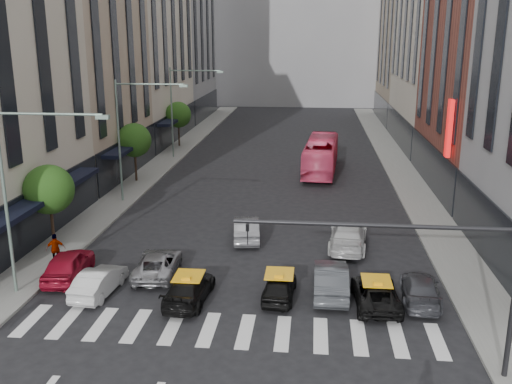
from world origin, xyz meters
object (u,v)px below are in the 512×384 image
(streetlamp_mid, at_px, (131,125))
(taxi_left, at_px, (189,289))
(streetlamp_far, at_px, (181,101))
(car_white_front, at_px, (99,281))
(taxi_center, at_px, (279,286))
(streetlamp_near, at_px, (22,177))
(car_red, at_px, (68,264))
(bus, at_px, (321,155))
(pedestrian_far, at_px, (56,249))

(streetlamp_mid, distance_m, taxi_left, 18.43)
(streetlamp_far, bearing_deg, taxi_left, -76.53)
(streetlamp_mid, height_order, car_white_front, streetlamp_mid)
(streetlamp_far, bearing_deg, taxi_center, -69.14)
(streetlamp_mid, relative_size, taxi_center, 2.45)
(streetlamp_near, xyz_separation_m, car_white_front, (3.10, 0.44, -5.25))
(streetlamp_far, relative_size, taxi_left, 2.04)
(car_red, height_order, car_white_front, car_red)
(streetlamp_near, distance_m, taxi_center, 13.03)
(taxi_left, relative_size, taxi_center, 1.20)
(streetlamp_far, xyz_separation_m, bus, (14.05, -4.67, -4.33))
(car_white_front, xyz_separation_m, bus, (10.95, 26.90, 0.92))
(car_white_front, xyz_separation_m, taxi_left, (4.54, -0.36, -0.02))
(bus, bearing_deg, pedestrian_far, 62.84)
(car_red, distance_m, taxi_center, 11.11)
(bus, bearing_deg, taxi_center, 89.44)
(streetlamp_near, height_order, car_white_front, streetlamp_near)
(streetlamp_near, xyz_separation_m, streetlamp_mid, (0.00, 16.00, 0.00))
(car_white_front, bearing_deg, taxi_center, -172.57)
(taxi_center, distance_m, bus, 26.61)
(bus, relative_size, pedestrian_far, 6.50)
(car_red, xyz_separation_m, pedestrian_far, (-1.30, 1.38, 0.26))
(taxi_center, bearing_deg, car_white_front, 5.50)
(streetlamp_far, relative_size, pedestrian_far, 5.18)
(car_white_front, xyz_separation_m, pedestrian_far, (-3.55, 3.03, 0.36))
(car_red, relative_size, bus, 0.39)
(streetlamp_near, bearing_deg, streetlamp_far, 90.00)
(streetlamp_mid, distance_m, car_red, 14.85)
(pedestrian_far, bearing_deg, taxi_center, 146.64)
(streetlamp_near, xyz_separation_m, taxi_left, (7.64, 0.08, -5.27))
(car_white_front, bearing_deg, bus, -107.29)
(car_red, xyz_separation_m, car_white_front, (2.26, -1.66, -0.10))
(taxi_left, xyz_separation_m, taxi_center, (4.24, 0.75, -0.01))
(bus, bearing_deg, streetlamp_far, -14.25)
(streetlamp_mid, xyz_separation_m, pedestrian_far, (-0.45, -12.53, -4.88))
(car_white_front, bearing_deg, streetlamp_mid, -73.88)
(taxi_left, bearing_deg, streetlamp_near, 3.82)
(streetlamp_mid, distance_m, pedestrian_far, 13.46)
(streetlamp_far, distance_m, pedestrian_far, 28.95)
(streetlamp_mid, bearing_deg, taxi_left, -64.35)
(streetlamp_far, xyz_separation_m, car_red, (0.84, -29.91, -5.15))
(streetlamp_mid, height_order, car_red, streetlamp_mid)
(taxi_center, bearing_deg, streetlamp_near, 6.93)
(streetlamp_near, distance_m, bus, 31.04)
(streetlamp_far, relative_size, car_white_front, 2.27)
(streetlamp_near, bearing_deg, car_red, 68.04)
(bus, height_order, pedestrian_far, bus)
(streetlamp_mid, height_order, streetlamp_far, same)
(pedestrian_far, bearing_deg, car_white_front, 118.22)
(streetlamp_far, relative_size, taxi_center, 2.45)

